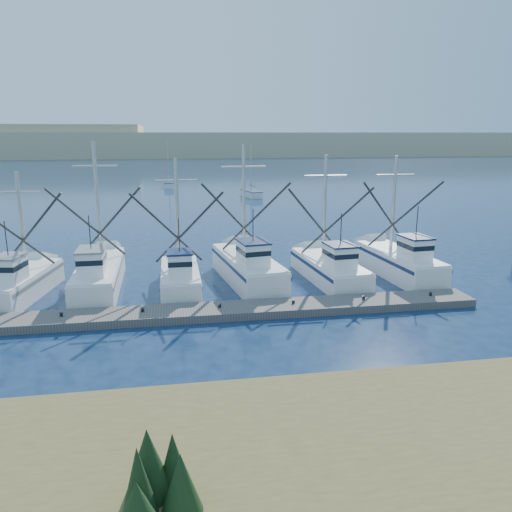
{
  "coord_description": "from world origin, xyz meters",
  "views": [
    {
      "loc": [
        -8.27,
        -19.5,
        9.36
      ],
      "look_at": [
        -3.6,
        8.0,
        2.52
      ],
      "focal_mm": 35.0,
      "sensor_mm": 36.0,
      "label": 1
    }
  ],
  "objects": [
    {
      "name": "ground",
      "position": [
        0.0,
        0.0,
        0.0
      ],
      "size": [
        500.0,
        500.0,
        0.0
      ],
      "primitive_type": "plane",
      "color": "#0D1F3C",
      "rests_on": "ground"
    },
    {
      "name": "floating_dock",
      "position": [
        -7.98,
        5.45,
        0.22
      ],
      "size": [
        32.34,
        2.25,
        0.43
      ],
      "primitive_type": "cube",
      "rotation": [
        0.0,
        0.0,
        -0.0
      ],
      "color": "#635D59",
      "rests_on": "ground"
    },
    {
      "name": "dune_ridge",
      "position": [
        0.0,
        210.0,
        5.0
      ],
      "size": [
        360.0,
        60.0,
        10.0
      ],
      "primitive_type": "cube",
      "color": "tan",
      "rests_on": "ground"
    },
    {
      "name": "trawler_fleet",
      "position": [
        -7.6,
        10.71,
        0.96
      ],
      "size": [
        31.64,
        9.28,
        9.44
      ],
      "color": "white",
      "rests_on": "ground"
    },
    {
      "name": "sailboat_near",
      "position": [
        3.78,
        55.79,
        0.5
      ],
      "size": [
        2.69,
        5.58,
        8.1
      ],
      "rotation": [
        0.0,
        0.0,
        0.19
      ],
      "color": "white",
      "rests_on": "ground"
    },
    {
      "name": "sailboat_far",
      "position": [
        -8.65,
        72.43,
        0.49
      ],
      "size": [
        1.69,
        6.25,
        8.1
      ],
      "rotation": [
        0.0,
        0.0,
        0.0
      ],
      "color": "white",
      "rests_on": "ground"
    }
  ]
}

